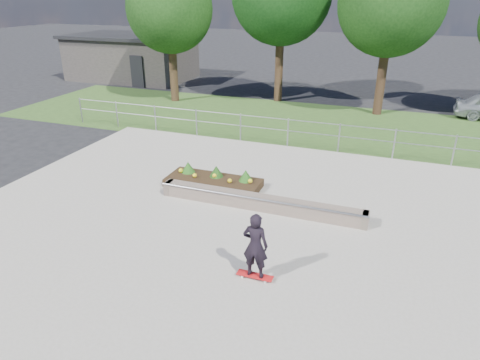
# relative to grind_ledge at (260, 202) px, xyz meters

# --- Properties ---
(ground) EXTENTS (120.00, 120.00, 0.00)m
(ground) POSITION_rel_grind_ledge_xyz_m (-0.62, -1.99, -0.26)
(ground) COLOR black
(ground) RESTS_ON ground
(grass_verge) EXTENTS (30.00, 8.00, 0.02)m
(grass_verge) POSITION_rel_grind_ledge_xyz_m (-0.62, 9.01, -0.25)
(grass_verge) COLOR #2D4B1E
(grass_verge) RESTS_ON ground
(concrete_slab) EXTENTS (15.00, 15.00, 0.06)m
(concrete_slab) POSITION_rel_grind_ledge_xyz_m (-0.62, -1.99, -0.23)
(concrete_slab) COLOR gray
(concrete_slab) RESTS_ON ground
(fence) EXTENTS (20.06, 0.06, 1.20)m
(fence) POSITION_rel_grind_ledge_xyz_m (-0.62, 5.51, 0.51)
(fence) COLOR #93959B
(fence) RESTS_ON ground
(building) EXTENTS (8.40, 5.40, 3.00)m
(building) POSITION_rel_grind_ledge_xyz_m (-14.61, 16.01, 1.25)
(building) COLOR #332F2D
(building) RESTS_ON ground
(tree_far_left) EXTENTS (4.55, 4.55, 7.15)m
(tree_far_left) POSITION_rel_grind_ledge_xyz_m (-8.62, 11.01, 4.59)
(tree_far_left) COLOR #301F13
(tree_far_left) RESTS_ON ground
(tree_mid_right) EXTENTS (4.90, 4.90, 7.70)m
(tree_mid_right) POSITION_rel_grind_ledge_xyz_m (2.38, 12.01, 4.97)
(tree_mid_right) COLOR black
(tree_mid_right) RESTS_ON ground
(grind_ledge) EXTENTS (6.00, 0.44, 0.43)m
(grind_ledge) POSITION_rel_grind_ledge_xyz_m (0.00, 0.00, 0.00)
(grind_ledge) COLOR brown
(grind_ledge) RESTS_ON concrete_slab
(planter_bed) EXTENTS (3.00, 1.20, 0.61)m
(planter_bed) POSITION_rel_grind_ledge_xyz_m (-1.85, 0.99, -0.02)
(planter_bed) COLOR black
(planter_bed) RESTS_ON concrete_slab
(skateboarder) EXTENTS (0.80, 0.37, 1.58)m
(skateboarder) POSITION_rel_grind_ledge_xyz_m (0.89, -3.10, 0.62)
(skateboarder) COLOR white
(skateboarder) RESTS_ON concrete_slab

